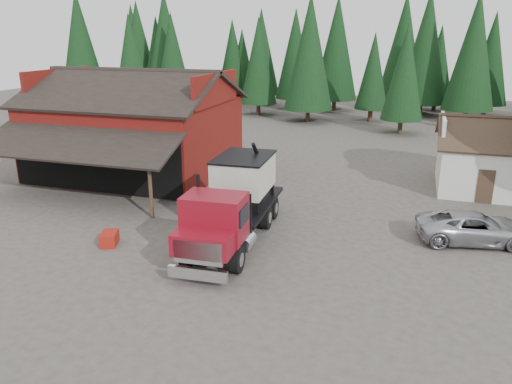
% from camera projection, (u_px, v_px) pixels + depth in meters
% --- Properties ---
extents(ground, '(120.00, 120.00, 0.00)m').
position_uv_depth(ground, '(238.00, 246.00, 23.12)').
color(ground, '#443D36').
rests_on(ground, ground).
extents(red_barn, '(12.80, 13.63, 7.18)m').
position_uv_depth(red_barn, '(136.00, 134.00, 34.47)').
color(red_barn, maroon).
rests_on(red_barn, ground).
extents(farmhouse, '(8.60, 6.42, 4.65)m').
position_uv_depth(farmhouse, '(508.00, 165.00, 30.63)').
color(farmhouse, silver).
rests_on(farmhouse, ground).
extents(conifer_backdrop, '(76.00, 16.00, 16.00)m').
position_uv_depth(conifer_backdrop, '(353.00, 113.00, 61.21)').
color(conifer_backdrop, black).
rests_on(conifer_backdrop, ground).
extents(near_pine_a, '(4.40, 4.40, 11.40)m').
position_uv_depth(near_pine_a, '(131.00, 62.00, 52.94)').
color(near_pine_a, '#382619').
rests_on(near_pine_a, ground).
extents(near_pine_b, '(3.96, 3.96, 10.40)m').
position_uv_depth(near_pine_b, '(405.00, 72.00, 46.79)').
color(near_pine_b, '#382619').
rests_on(near_pine_b, ground).
extents(near_pine_d, '(5.28, 5.28, 13.40)m').
position_uv_depth(near_pine_d, '(310.00, 52.00, 52.86)').
color(near_pine_d, '#382619').
rests_on(near_pine_d, ground).
extents(feed_truck, '(3.17, 9.66, 4.31)m').
position_uv_depth(feed_truck, '(234.00, 200.00, 23.12)').
color(feed_truck, black).
rests_on(feed_truck, ground).
extents(silver_car, '(5.59, 3.37, 1.45)m').
position_uv_depth(silver_car, '(475.00, 228.00, 23.29)').
color(silver_car, '#ACAEB4').
rests_on(silver_car, ground).
extents(equip_box, '(1.05, 1.28, 0.60)m').
position_uv_depth(equip_box, '(109.00, 239.00, 23.14)').
color(equip_box, maroon).
rests_on(equip_box, ground).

